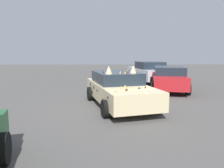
# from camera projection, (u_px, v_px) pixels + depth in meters

# --- Properties ---
(ground_plane) EXTENTS (60.00, 60.00, 0.00)m
(ground_plane) POSITION_uv_depth(u_px,v_px,m) (119.00, 106.00, 8.79)
(ground_plane) COLOR #514F4C
(art_car_decorated) EXTENTS (4.80, 2.92, 1.64)m
(art_car_decorated) POSITION_uv_depth(u_px,v_px,m) (119.00, 89.00, 8.77)
(art_car_decorated) COLOR beige
(art_car_decorated) RESTS_ON ground
(parked_sedan_behind_left) EXTENTS (4.58, 2.70, 1.49)m
(parked_sedan_behind_left) POSITION_uv_depth(u_px,v_px,m) (149.00, 72.00, 15.76)
(parked_sedan_behind_left) COLOR silver
(parked_sedan_behind_left) RESTS_ON ground
(parked_sedan_row_back_far) EXTENTS (4.36, 2.50, 1.38)m
(parked_sedan_row_back_far) POSITION_uv_depth(u_px,v_px,m) (168.00, 78.00, 12.21)
(parked_sedan_row_back_far) COLOR red
(parked_sedan_row_back_far) RESTS_ON ground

